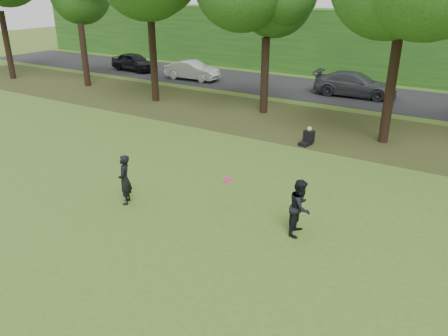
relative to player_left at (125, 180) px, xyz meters
name	(u,v)px	position (x,y,z in m)	size (l,w,h in m)	color
ground	(136,238)	(1.75, -1.50, -0.84)	(120.00, 120.00, 0.00)	#3E5A1C
leaf_litter	(307,124)	(1.75, 11.50, -0.84)	(60.00, 7.00, 0.01)	#402E17
street	(352,94)	(1.75, 19.50, -0.83)	(70.00, 7.00, 0.02)	black
far_hedge	(380,46)	(1.75, 25.50, 1.66)	(70.00, 3.00, 5.00)	#1C4E16
player_left	(125,180)	(0.00, 0.00, 0.00)	(0.62, 0.40, 1.69)	black
player_right	(300,207)	(5.60, 1.25, 0.00)	(0.82, 0.64, 1.69)	black
parked_cars	(363,88)	(2.67, 18.38, -0.08)	(37.82, 4.04, 1.52)	black
frisbee	(227,180)	(3.49, 0.69, 0.56)	(0.37, 0.38, 0.13)	#DF1277
seated_person	(308,138)	(2.93, 8.61, -0.53)	(0.55, 0.80, 0.83)	black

